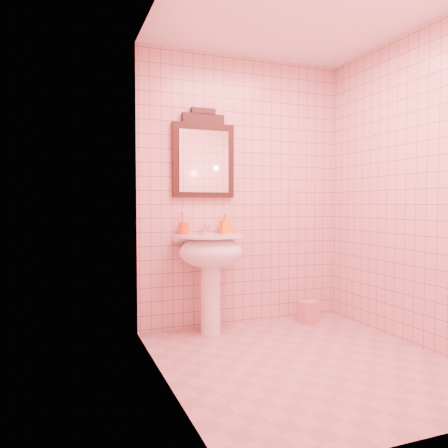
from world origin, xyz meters
name	(u,v)px	position (x,y,z in m)	size (l,w,h in m)	color
floor	(304,362)	(0.00, 0.00, 0.00)	(2.20, 2.20, 0.00)	tan
back_wall	(243,192)	(0.00, 1.10, 1.25)	(2.00, 0.02, 2.50)	#DCAA99
pedestal_sink	(211,258)	(-0.40, 0.87, 0.66)	(0.58, 0.58, 0.86)	white
faucet	(206,228)	(-0.40, 1.01, 0.92)	(0.04, 0.16, 0.11)	white
mirror	(203,156)	(-0.40, 1.07, 1.56)	(0.57, 0.06, 0.80)	black
toothbrush_cup	(184,228)	(-0.60, 1.02, 0.92)	(0.09, 0.09, 0.20)	#E04A12
soap_dispenser	(225,224)	(-0.22, 1.02, 0.95)	(0.08, 0.08, 0.18)	orange
towel	(309,312)	(0.58, 0.88, 0.11)	(0.17, 0.11, 0.21)	#CD7980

